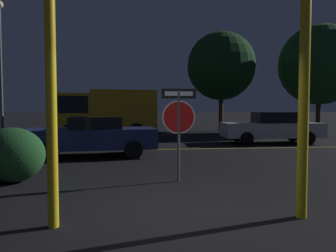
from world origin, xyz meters
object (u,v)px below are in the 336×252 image
object	(u,v)px
hedge_bush_1	(12,155)
delivery_truck	(101,111)
yellow_pole_left	(51,107)
passing_car_2	(92,136)
tree_0	(319,65)
street_lamp	(0,51)
stop_sign	(179,117)
tree_2	(221,66)
yellow_pole_right	(304,107)
passing_car_3	(272,128)

from	to	relation	value
hedge_bush_1	delivery_truck	xyz separation A→B (m)	(0.92, 11.49, 0.91)
yellow_pole_left	passing_car_2	world-z (taller)	yellow_pole_left
yellow_pole_left	tree_0	size ratio (longest dim) A/B	0.46
passing_car_2	street_lamp	bearing A→B (deg)	31.95
stop_sign	passing_car_2	distance (m)	4.84
passing_car_2	tree_2	size ratio (longest dim) A/B	0.63
stop_sign	delivery_truck	xyz separation A→B (m)	(-2.80, 11.78, 0.07)
yellow_pole_right	passing_car_2	bearing A→B (deg)	120.02
passing_car_2	stop_sign	bearing A→B (deg)	-155.26
tree_0	tree_2	distance (m)	6.57
yellow_pole_left	delivery_truck	bearing A→B (deg)	92.59
passing_car_3	tree_2	bearing A→B (deg)	4.21
street_lamp	tree_2	bearing A→B (deg)	17.42
tree_0	yellow_pole_left	bearing A→B (deg)	-129.89
passing_car_2	street_lamp	distance (m)	10.40
street_lamp	delivery_truck	bearing A→B (deg)	0.55
yellow_pole_right	street_lamp	xyz separation A→B (m)	(-9.73, 14.37, 3.10)
street_lamp	tree_2	size ratio (longest dim) A/B	1.05
stop_sign	yellow_pole_right	size ratio (longest dim) A/B	0.63
delivery_truck	passing_car_3	bearing A→B (deg)	-121.40
passing_car_3	tree_0	distance (m)	9.45
stop_sign	delivery_truck	world-z (taller)	delivery_truck
delivery_truck	tree_0	xyz separation A→B (m)	(14.36, 1.96, 3.07)
stop_sign	hedge_bush_1	world-z (taller)	stop_sign
hedge_bush_1	passing_car_2	bearing A→B (deg)	71.23
stop_sign	passing_car_2	size ratio (longest dim) A/B	0.46
passing_car_3	tree_2	size ratio (longest dim) A/B	0.66
passing_car_3	street_lamp	xyz separation A→B (m)	(-13.76, 4.16, 4.03)
yellow_pole_right	delivery_truck	bearing A→B (deg)	106.62
delivery_truck	tree_0	size ratio (longest dim) A/B	0.83
hedge_bush_1	delivery_truck	size ratio (longest dim) A/B	0.24
tree_2	delivery_truck	bearing A→B (deg)	-152.73
yellow_pole_right	hedge_bush_1	size ratio (longest dim) A/B	2.33
hedge_bush_1	passing_car_2	size ratio (longest dim) A/B	0.32
tree_0	street_lamp	bearing A→B (deg)	-174.19
tree_0	stop_sign	bearing A→B (deg)	-130.07
delivery_truck	stop_sign	bearing A→B (deg)	-171.24
stop_sign	hedge_bush_1	xyz separation A→B (m)	(-3.71, 0.29, -0.84)
yellow_pole_right	hedge_bush_1	distance (m)	6.08
yellow_pole_right	passing_car_2	distance (m)	7.89
passing_car_2	passing_car_3	distance (m)	8.66
passing_car_3	tree_2	xyz separation A→B (m)	(-0.15, 8.43, 3.96)
passing_car_2	tree_0	bearing A→B (deg)	-60.96
delivery_truck	tree_2	bearing A→B (deg)	-67.32
hedge_bush_1	delivery_truck	bearing A→B (deg)	85.44
yellow_pole_left	passing_car_2	size ratio (longest dim) A/B	0.74
delivery_truck	street_lamp	distance (m)	6.33
passing_car_2	tree_0	xyz separation A→B (m)	(13.97, 9.61, 3.89)
tree_0	tree_2	world-z (taller)	tree_0
stop_sign	yellow_pole_right	bearing A→B (deg)	-60.73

